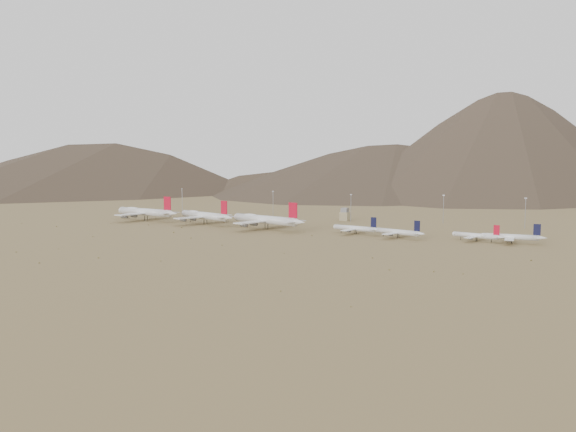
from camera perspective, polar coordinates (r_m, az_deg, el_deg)
The scene contains 16 objects.
ground at distance 439.11m, azimuth -3.88°, elevation -1.69°, with size 3000.00×3000.00×0.00m, color #9E8751.
mountain_ridge at distance 1293.42m, azimuth 18.11°, elevation 9.38°, with size 4400.00×1000.00×300.00m.
widebody_west at distance 546.32m, azimuth -14.30°, elevation 0.41°, with size 79.24×61.40×23.58m.
widebody_centre at distance 504.16m, azimuth -8.46°, elevation 0.05°, with size 71.81×57.06×22.07m.
widebody_east at distance 458.97m, azimuth -2.29°, elevation -0.36°, with size 77.16×60.72×23.32m.
narrowbody_a at distance 430.56m, azimuth 6.93°, elevation -1.25°, with size 41.71×30.40×13.85m.
narrowbody_b at distance 412.58m, azimuth 11.18°, elevation -1.61°, with size 40.78×30.14×13.77m.
narrowbody_c at distance 409.71m, azimuth 18.66°, elevation -1.91°, with size 36.74×26.97×12.29m.
narrowbody_d at distance 407.12m, azimuth 21.84°, elevation -1.98°, with size 41.95×30.30×13.85m.
control_tower at distance 531.18m, azimuth 5.79°, elevation 0.10°, with size 8.00×8.00×12.00m.
mast_far_west at distance 641.36m, azimuth -10.70°, elevation 1.74°, with size 2.00×0.60×25.70m.
mast_west at distance 575.01m, azimuth -1.53°, elevation 1.42°, with size 2.00×0.60×25.70m.
mast_centre at distance 518.55m, azimuth 6.41°, elevation 0.96°, with size 2.00×0.60×25.70m.
mast_east at distance 522.85m, azimuth 15.51°, elevation 0.83°, with size 2.00×0.60×25.70m.
mast_far_east at distance 502.56m, azimuth 22.97°, elevation 0.42°, with size 2.00×0.60×25.70m.
desert_scrub at distance 395.63m, azimuth -13.01°, elevation -2.54°, with size 420.95×180.45×0.93m.
Camera 1 is at (232.15, -368.79, 54.02)m, focal length 35.00 mm.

